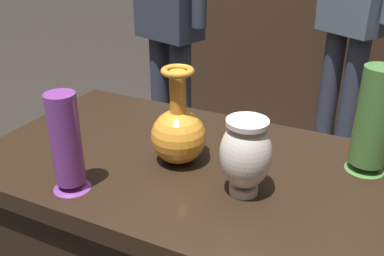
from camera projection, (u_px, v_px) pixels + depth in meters
back_display_shelf at (334, 59)px, 3.02m from camera, size 2.60×0.40×0.99m
vase_centerpiece at (178, 132)px, 1.09m from camera, size 0.14×0.14×0.25m
vase_tall_behind at (66, 145)px, 0.97m from camera, size 0.09×0.09×0.24m
vase_left_accent at (246, 154)px, 0.96m from camera, size 0.12×0.12×0.18m
vase_right_accent at (374, 122)px, 1.03m from camera, size 0.10×0.10×0.27m
visitor_near_left at (169, 4)px, 2.09m from camera, size 0.45×0.27×1.70m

